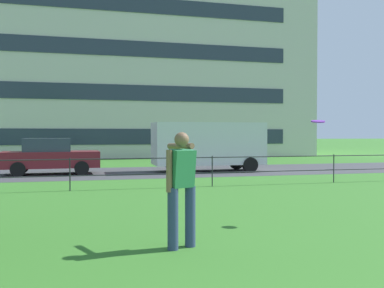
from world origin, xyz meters
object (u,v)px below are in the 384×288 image
(frisbee, at_px, (318,121))
(panel_van_right, at_px, (208,144))
(car_maroon_far_left, at_px, (50,156))
(apartment_building_background, at_px, (75,38))
(person_thrower, at_px, (181,185))

(frisbee, distance_m, panel_van_right, 11.61)
(car_maroon_far_left, relative_size, apartment_building_background, 0.11)
(car_maroon_far_left, bearing_deg, apartment_building_background, 86.71)
(panel_van_right, bearing_deg, frisbee, -95.92)
(panel_van_right, xyz_separation_m, apartment_building_background, (-5.96, 17.37, 8.19))
(car_maroon_far_left, distance_m, apartment_building_background, 19.18)
(panel_van_right, relative_size, apartment_building_background, 0.14)
(person_thrower, relative_size, frisbee, 5.24)
(frisbee, relative_size, panel_van_right, 0.07)
(frisbee, relative_size, car_maroon_far_left, 0.08)
(car_maroon_far_left, xyz_separation_m, apartment_building_background, (0.98, 17.08, 8.69))
(frisbee, height_order, panel_van_right, panel_van_right)
(person_thrower, distance_m, frisbee, 3.51)
(car_maroon_far_left, distance_m, panel_van_right, 6.97)
(panel_van_right, distance_m, apartment_building_background, 20.11)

